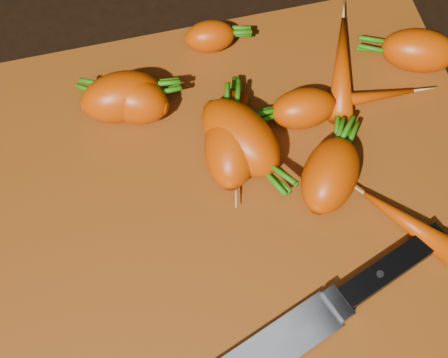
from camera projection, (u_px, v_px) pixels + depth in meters
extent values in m
cube|color=black|center=(226.00, 204.00, 0.59)|extent=(2.00, 2.00, 0.01)
cube|color=#77360A|center=(227.00, 200.00, 0.58)|extent=(0.50, 0.40, 0.01)
ellipsoid|color=#C13C03|center=(122.00, 97.00, 0.59)|extent=(0.08, 0.05, 0.05)
ellipsoid|color=#C13C03|center=(133.00, 100.00, 0.59)|extent=(0.08, 0.07, 0.05)
ellipsoid|color=#C13C03|center=(240.00, 137.00, 0.57)|extent=(0.09, 0.11, 0.05)
ellipsoid|color=#C13C03|center=(231.00, 145.00, 0.57)|extent=(0.07, 0.09, 0.05)
ellipsoid|color=#C13C03|center=(303.00, 109.00, 0.59)|extent=(0.06, 0.04, 0.04)
ellipsoid|color=#C13C03|center=(210.00, 36.00, 0.63)|extent=(0.05, 0.04, 0.03)
ellipsoid|color=#C13C03|center=(419.00, 51.00, 0.62)|extent=(0.08, 0.07, 0.04)
ellipsoid|color=#C13C03|center=(342.00, 66.00, 0.62)|extent=(0.06, 0.12, 0.03)
ellipsoid|color=#C13C03|center=(349.00, 100.00, 0.60)|extent=(0.13, 0.03, 0.02)
ellipsoid|color=#C13C03|center=(408.00, 223.00, 0.55)|extent=(0.08, 0.09, 0.02)
ellipsoid|color=#C13C03|center=(330.00, 175.00, 0.55)|extent=(0.08, 0.09, 0.05)
ellipsoid|color=#C13C03|center=(236.00, 139.00, 0.58)|extent=(0.05, 0.09, 0.02)
cube|color=black|center=(304.00, 328.00, 0.51)|extent=(0.11, 0.06, 0.02)
cylinder|color=#B2B2B7|center=(289.00, 337.00, 0.50)|extent=(0.01, 0.01, 0.00)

